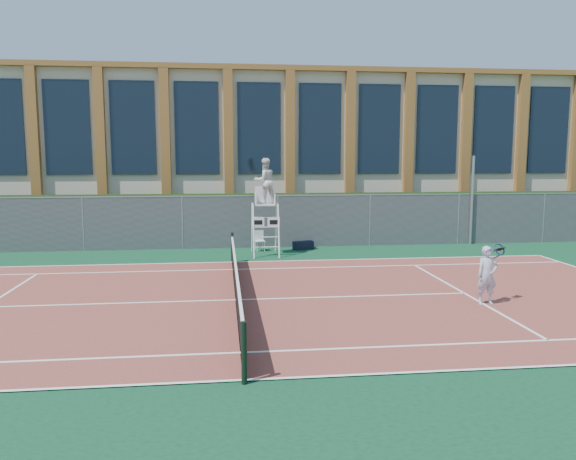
{
  "coord_description": "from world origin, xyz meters",
  "views": [
    {
      "loc": [
        -0.32,
        -14.74,
        3.84
      ],
      "look_at": [
        1.75,
        3.0,
        1.51
      ],
      "focal_mm": 35.0,
      "sensor_mm": 36.0,
      "label": 1
    }
  ],
  "objects": [
    {
      "name": "sports_bag_far",
      "position": [
        3.21,
        8.6,
        0.13
      ],
      "size": [
        0.64,
        0.4,
        0.24
      ],
      "primitive_type": "cube",
      "rotation": [
        0.0,
        0.0,
        -0.26
      ],
      "color": "black",
      "rests_on": "apron"
    },
    {
      "name": "tennis_player",
      "position": [
        6.47,
        -1.18,
        0.8
      ],
      "size": [
        0.88,
        0.61,
        1.56
      ],
      "color": "#AAB2CC",
      "rests_on": "tennis_court"
    },
    {
      "name": "tennis_court",
      "position": [
        0.0,
        0.0,
        0.02
      ],
      "size": [
        23.77,
        10.97,
        0.02
      ],
      "primitive_type": "cube",
      "color": "brown",
      "rests_on": "apron"
    },
    {
      "name": "ground",
      "position": [
        0.0,
        0.0,
        0.0
      ],
      "size": [
        120.0,
        120.0,
        0.0
      ],
      "primitive_type": "plane",
      "color": "#233814"
    },
    {
      "name": "hedge",
      "position": [
        0.0,
        10.0,
        1.1
      ],
      "size": [
        40.0,
        1.4,
        2.2
      ],
      "primitive_type": "cube",
      "color": "black",
      "rests_on": "ground"
    },
    {
      "name": "plastic_chair",
      "position": [
        1.15,
        8.0,
        0.5
      ],
      "size": [
        0.45,
        0.45,
        0.83
      ],
      "color": "silver",
      "rests_on": "apron"
    },
    {
      "name": "sports_bag_near",
      "position": [
        2.97,
        8.09,
        0.19
      ],
      "size": [
        0.9,
        0.66,
        0.36
      ],
      "primitive_type": "cube",
      "rotation": [
        0.0,
        0.0,
        0.45
      ],
      "color": "black",
      "rests_on": "apron"
    },
    {
      "name": "apron",
      "position": [
        0.0,
        1.0,
        0.01
      ],
      "size": [
        36.0,
        20.0,
        0.01
      ],
      "primitive_type": "cube",
      "color": "#0D3921",
      "rests_on": "ground"
    },
    {
      "name": "fence",
      "position": [
        0.0,
        8.8,
        1.1
      ],
      "size": [
        40.0,
        0.06,
        2.2
      ],
      "primitive_type": null,
      "color": "#595E60",
      "rests_on": "ground"
    },
    {
      "name": "tennis_net",
      "position": [
        0.0,
        0.0,
        0.54
      ],
      "size": [
        0.1,
        11.3,
        1.1
      ],
      "color": "black",
      "rests_on": "ground"
    },
    {
      "name": "umpire_chair",
      "position": [
        1.31,
        7.05,
        2.8
      ],
      "size": [
        1.07,
        1.65,
        3.83
      ],
      "color": "white",
      "rests_on": "ground"
    },
    {
      "name": "building",
      "position": [
        0.0,
        17.95,
        4.15
      ],
      "size": [
        45.0,
        10.6,
        8.22
      ],
      "color": "beige",
      "rests_on": "ground"
    },
    {
      "name": "steel_pole",
      "position": [
        10.54,
        8.7,
        1.94
      ],
      "size": [
        0.12,
        0.12,
        3.89
      ],
      "primitive_type": "cylinder",
      "color": "#9EA0A5",
      "rests_on": "ground"
    }
  ]
}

